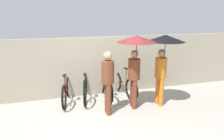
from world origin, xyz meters
name	(u,v)px	position (x,y,z in m)	size (l,w,h in m)	color
ground_plane	(110,121)	(0.00, 0.00, 0.00)	(30.00, 30.00, 0.00)	#9E998E
back_wall	(93,66)	(0.00, 1.93, 0.93)	(10.52, 0.12, 1.85)	gray
parked_bicycle_0	(66,90)	(-0.89, 1.50, 0.36)	(0.54, 1.65, 1.02)	black
parked_bicycle_1	(86,86)	(-0.30, 1.60, 0.40)	(0.58, 1.84, 1.07)	black
parked_bicycle_2	(105,86)	(0.30, 1.53, 0.38)	(0.44, 1.73, 1.03)	black
parked_bicycle_3	(123,84)	(0.89, 1.52, 0.37)	(0.47, 1.70, 1.10)	black
pedestrian_leading	(108,78)	(0.07, 0.42, 0.96)	(0.32, 0.32, 1.64)	brown
pedestrian_center	(136,52)	(0.85, 0.48, 1.59)	(1.01, 1.01, 2.02)	brown
pedestrian_trailing	(164,51)	(1.64, 0.44, 1.59)	(1.01, 1.01, 2.01)	#C66B1E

